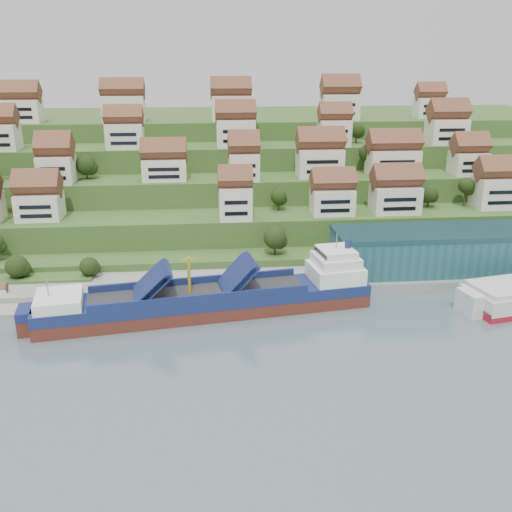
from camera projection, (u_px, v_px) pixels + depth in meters
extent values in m
plane|color=slate|center=(250.00, 314.00, 120.22)|extent=(300.00, 300.00, 0.00)
cube|color=gray|center=(328.00, 280.00, 135.74)|extent=(180.00, 14.00, 2.20)
cube|color=#2D4C1E|center=(230.00, 206.00, 200.50)|extent=(260.00, 128.00, 4.00)
cube|color=#2D4C1E|center=(229.00, 193.00, 204.06)|extent=(260.00, 118.00, 11.00)
cube|color=#2D4C1E|center=(228.00, 179.00, 210.44)|extent=(260.00, 102.00, 18.00)
cube|color=#2D4C1E|center=(227.00, 166.00, 216.83)|extent=(260.00, 86.00, 25.00)
cube|color=#2D4C1E|center=(225.00, 154.00, 224.32)|extent=(260.00, 68.00, 31.00)
cube|color=silver|center=(40.00, 206.00, 149.10)|extent=(11.19, 8.57, 6.83)
cube|color=silver|center=(235.00, 203.00, 148.94)|extent=(8.47, 7.62, 8.55)
cube|color=silver|center=(332.00, 201.00, 153.92)|extent=(11.21, 7.73, 6.92)
cube|color=silver|center=(395.00, 199.00, 155.55)|extent=(12.66, 8.26, 7.31)
cube|color=silver|center=(496.00, 193.00, 160.38)|extent=(11.86, 8.31, 8.58)
cube|color=silver|center=(57.00, 169.00, 159.10)|extent=(9.44, 8.98, 7.55)
cube|color=silver|center=(165.00, 169.00, 162.72)|extent=(12.32, 7.90, 6.10)
cube|color=silver|center=(244.00, 166.00, 162.84)|extent=(8.47, 8.56, 7.64)
cube|color=silver|center=(320.00, 163.00, 166.87)|extent=(13.09, 8.36, 8.25)
cube|color=silver|center=(393.00, 163.00, 169.33)|extent=(14.85, 8.18, 7.54)
cube|color=silver|center=(468.00, 163.00, 170.52)|extent=(9.94, 8.04, 6.62)
cube|color=silver|center=(2.00, 137.00, 169.24)|extent=(9.83, 7.86, 7.80)
cube|color=silver|center=(125.00, 136.00, 173.03)|extent=(11.06, 7.30, 7.55)
cube|color=silver|center=(236.00, 133.00, 175.84)|extent=(11.81, 7.79, 8.41)
cube|color=silver|center=(334.00, 133.00, 177.73)|extent=(9.68, 7.14, 8.07)
cube|color=silver|center=(446.00, 131.00, 182.54)|extent=(11.83, 8.47, 7.90)
cube|color=silver|center=(22.00, 111.00, 187.11)|extent=(12.39, 8.03, 7.43)
cube|color=silver|center=(124.00, 109.00, 188.68)|extent=(13.65, 7.51, 8.54)
cube|color=silver|center=(231.00, 108.00, 193.16)|extent=(13.09, 8.15, 8.30)
cube|color=silver|center=(340.00, 107.00, 196.69)|extent=(12.52, 8.73, 8.53)
cube|color=silver|center=(429.00, 108.00, 202.47)|extent=(9.70, 7.05, 7.02)
ellipsoid|color=#213712|center=(275.00, 238.00, 142.77)|extent=(5.69, 5.69, 5.69)
ellipsoid|color=#213712|center=(429.00, 194.00, 160.71)|extent=(5.11, 5.11, 5.11)
ellipsoid|color=#213712|center=(466.00, 186.00, 160.94)|extent=(4.52, 4.52, 4.52)
ellipsoid|color=#213712|center=(279.00, 197.00, 157.48)|extent=(4.39, 4.39, 4.39)
ellipsoid|color=#213712|center=(368.00, 153.00, 172.27)|extent=(5.44, 5.44, 5.44)
ellipsoid|color=#213712|center=(60.00, 165.00, 164.54)|extent=(6.15, 6.15, 6.15)
ellipsoid|color=#213712|center=(86.00, 165.00, 163.83)|extent=(5.83, 5.83, 5.83)
ellipsoid|color=#213712|center=(247.00, 126.00, 179.43)|extent=(6.87, 6.87, 6.87)
ellipsoid|color=#213712|center=(330.00, 128.00, 184.87)|extent=(4.25, 4.25, 4.25)
ellipsoid|color=#213712|center=(357.00, 130.00, 183.85)|extent=(5.10, 5.10, 5.10)
ellipsoid|color=#213712|center=(17.00, 266.00, 131.67)|extent=(5.29, 5.29, 5.29)
ellipsoid|color=#213712|center=(89.00, 266.00, 133.29)|extent=(4.47, 4.47, 4.47)
cube|color=#21545A|center=(457.00, 249.00, 138.44)|extent=(60.00, 15.00, 10.00)
cylinder|color=gray|center=(325.00, 267.00, 129.19)|extent=(0.16, 0.16, 8.00)
cube|color=maroon|center=(329.00, 252.00, 128.07)|extent=(1.20, 0.05, 0.80)
cube|color=white|center=(2.00, 293.00, 125.60)|extent=(2.40, 2.20, 2.20)
cube|color=#532419|center=(207.00, 309.00, 120.12)|extent=(70.17, 20.78, 4.45)
cube|color=navy|center=(207.00, 297.00, 119.19)|extent=(70.18, 20.88, 2.31)
cube|color=white|center=(59.00, 300.00, 111.84)|extent=(10.29, 11.34, 2.31)
cube|color=#262628|center=(198.00, 292.00, 118.41)|extent=(45.31, 15.53, 0.27)
cube|color=navy|center=(150.00, 283.00, 115.22)|extent=(8.04, 10.69, 6.15)
cube|color=navy|center=(236.00, 275.00, 119.23)|extent=(7.70, 10.64, 6.50)
cylinder|color=gold|center=(189.00, 275.00, 116.73)|extent=(0.71, 0.71, 8.00)
cube|color=white|center=(335.00, 272.00, 124.69)|extent=(12.05, 11.60, 3.56)
cube|color=white|center=(336.00, 260.00, 123.76)|extent=(10.13, 10.28, 2.22)
cube|color=white|center=(336.00, 252.00, 123.15)|extent=(8.22, 8.96, 1.60)
cylinder|color=navy|center=(348.00, 244.00, 123.20)|extent=(1.62, 1.62, 1.96)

